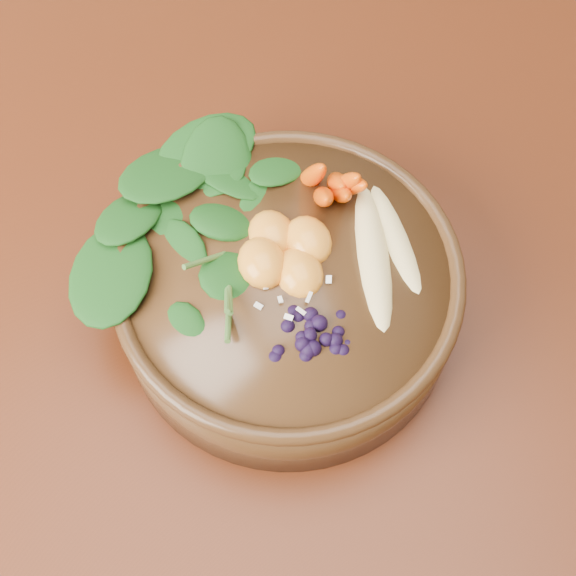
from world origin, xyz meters
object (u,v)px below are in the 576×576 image
Objects in this scene: carrot_cluster at (327,155)px; blueberry_pile at (311,325)px; banana_halves at (386,238)px; dining_table at (332,255)px; stoneware_bowl at (288,294)px; mandarin_cluster at (285,243)px; kale_heap at (217,208)px.

carrot_cluster is 0.14m from blueberry_pile.
dining_table is at bearing 94.96° from banana_halves.
mandarin_cluster is (0.00, 0.02, 0.05)m from stoneware_bowl.
kale_heap reaches higher than blueberry_pile.
stoneware_bowl is at bearing -177.26° from banana_halves.
stoneware_bowl is at bearing -58.84° from kale_heap.
blueberry_pile is (-0.08, -0.05, 0.01)m from banana_halves.
stoneware_bowl is 3.62× the size of carrot_cluster.
dining_table is at bearing 60.76° from blueberry_pile.
banana_halves is 1.20× the size of blueberry_pile.
banana_halves is (0.11, -0.06, -0.01)m from kale_heap.
dining_table is 5.89× the size of stoneware_bowl.
banana_halves is at bearing -2.97° from stoneware_bowl.
kale_heap is 0.06m from mandarin_cluster.
stoneware_bowl reaches higher than dining_table.
blueberry_pile is at bearing -141.51° from banana_halves.
stoneware_bowl is 0.09m from banana_halves.
mandarin_cluster reaches higher than banana_halves.
blueberry_pile is at bearing -109.55° from carrot_cluster.
banana_halves is (0.02, -0.07, -0.02)m from carrot_cluster.
stoneware_bowl is (-0.08, -0.09, 0.13)m from dining_table.
blueberry_pile reaches higher than mandarin_cluster.
kale_heap is (-0.04, 0.06, 0.06)m from stoneware_bowl.
blueberry_pile reaches higher than dining_table.
blueberry_pile is (-0.01, -0.07, 0.00)m from mandarin_cluster.
dining_table is at bearing 44.31° from mandarin_cluster.
mandarin_cluster reaches higher than dining_table.
kale_heap is at bearing 106.09° from blueberry_pile.
carrot_cluster is 0.87× the size of mandarin_cluster.
carrot_cluster is at bearing 44.48° from mandarin_cluster.
carrot_cluster reaches higher than dining_table.
mandarin_cluster is (-0.08, -0.07, 0.18)m from dining_table.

